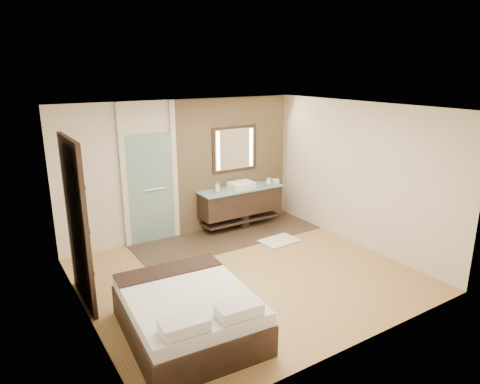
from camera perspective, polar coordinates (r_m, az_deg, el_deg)
floor at (r=7.14m, az=0.94°, el=-11.00°), size 5.00×5.00×0.00m
tile_strip at (r=8.66m, az=-1.57°, el=-5.90°), size 3.80×1.30×0.01m
stone_wall at (r=9.01m, az=-0.90°, el=3.94°), size 2.60×0.08×2.70m
vanity at (r=8.97m, az=0.09°, el=-1.21°), size 1.85×0.55×0.88m
mirror_unit at (r=8.91m, az=-0.73°, el=5.76°), size 1.06×0.04×0.96m
frosted_door at (r=8.27m, az=-11.86°, el=0.99°), size 1.10×0.12×2.70m
shoji_partition at (r=6.34m, az=-20.88°, el=-3.82°), size 0.06×1.20×2.40m
bed at (r=5.63m, az=-6.88°, el=-15.70°), size 1.63×1.97×0.72m
bath_mat at (r=8.45m, az=5.25°, el=-6.48°), size 0.75×0.54×0.02m
waste_bin at (r=9.08m, az=0.53°, el=-3.91°), size 0.27×0.27×0.29m
tissue_box at (r=9.24m, az=4.79°, el=1.41°), size 0.15×0.15×0.10m
soap_bottle_a at (r=8.54m, az=-3.04°, el=0.61°), size 0.10×0.10×0.21m
soap_bottle_b at (r=8.62m, az=-3.02°, el=0.67°), size 0.12×0.12×0.19m
soap_bottle_c at (r=9.09m, az=3.82°, el=1.37°), size 0.13×0.13×0.16m
cup at (r=9.37m, az=3.85°, el=1.60°), size 0.12×0.12×0.09m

